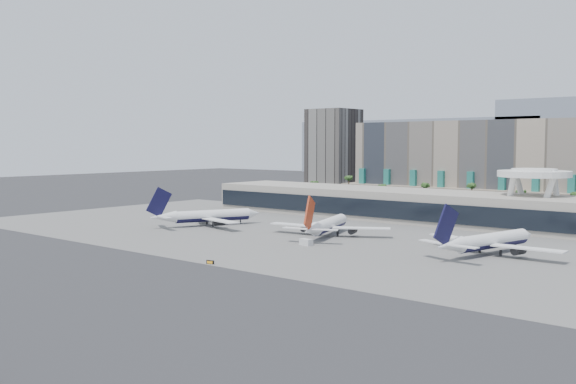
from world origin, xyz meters
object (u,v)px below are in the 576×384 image
Objects in this scene: service_vehicle_a at (190,219)px; taxiway_sign at (210,262)px; airliner_left at (208,216)px; airliner_right at (488,241)px; airliner_centre at (327,225)px; service_vehicle_b at (306,242)px.

service_vehicle_a is 92.83m from taxiway_sign.
airliner_right is at bearing 27.91° from airliner_left.
airliner_centre is 56.04m from airliner_right.
airliner_left reaches higher than airliner_centre.
airliner_left reaches higher than taxiway_sign.
airliner_right is at bearing 3.83° from service_vehicle_a.
airliner_right is 10.53× the size of service_vehicle_a.
service_vehicle_b is at bearing 11.35° from airliner_left.
airliner_centre is 10.69× the size of service_vehicle_b.
airliner_right is (56.04, -0.48, 0.08)m from airliner_centre.
service_vehicle_b reaches higher than taxiway_sign.
airliner_left is 16.39m from service_vehicle_a.
airliner_right reaches higher than taxiway_sign.
airliner_left reaches higher than service_vehicle_b.
airliner_centre is 66.24m from service_vehicle_a.
airliner_centre is (50.71, 7.12, -0.07)m from airliner_left.
airliner_right is 122.22m from service_vehicle_a.
service_vehicle_a reaches higher than taxiway_sign.
airliner_centre is 60.55m from taxiway_sign.
service_vehicle_b is (6.88, -20.41, -2.79)m from airliner_centre.
taxiway_sign is at bearing -116.84° from airliner_right.
airliner_left is at bearing -14.16° from service_vehicle_a.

